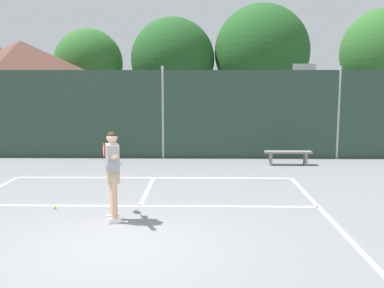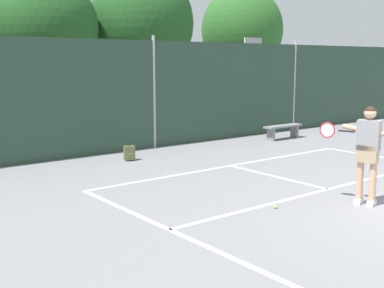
% 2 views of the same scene
% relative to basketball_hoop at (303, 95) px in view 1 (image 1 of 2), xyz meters
% --- Properties ---
extents(ground_plane, '(120.00, 120.00, 0.00)m').
position_rel_basketball_hoop_xyz_m(ground_plane, '(-5.48, -10.30, -2.31)').
color(ground_plane, gray).
extents(court_markings, '(8.30, 11.10, 0.01)m').
position_rel_basketball_hoop_xyz_m(court_markings, '(-5.48, -9.65, -2.31)').
color(court_markings, white).
rests_on(court_markings, ground).
extents(chainlink_fence, '(26.09, 0.09, 3.42)m').
position_rel_basketball_hoop_xyz_m(chainlink_fence, '(-5.48, -1.30, -0.67)').
color(chainlink_fence, '#284233').
rests_on(chainlink_fence, ground).
extents(basketball_hoop, '(0.90, 0.67, 3.55)m').
position_rel_basketball_hoop_xyz_m(basketball_hoop, '(0.00, 0.00, 0.00)').
color(basketball_hoop, '#9E9EA3').
rests_on(basketball_hoop, ground).
extents(clubhouse_building, '(6.19, 5.74, 4.76)m').
position_rel_basketball_hoop_xyz_m(clubhouse_building, '(-12.51, 3.22, 0.16)').
color(clubhouse_building, beige).
rests_on(clubhouse_building, ground).
extents(treeline_backdrop, '(28.43, 4.61, 7.02)m').
position_rel_basketball_hoop_xyz_m(treeline_backdrop, '(-5.41, 6.71, 1.86)').
color(treeline_backdrop, brown).
rests_on(treeline_backdrop, ground).
extents(tennis_player, '(0.58, 1.36, 1.85)m').
position_rel_basketball_hoop_xyz_m(tennis_player, '(-5.87, -8.93, -1.20)').
color(tennis_player, silver).
rests_on(tennis_player, ground).
extents(tennis_ball, '(0.07, 0.07, 0.07)m').
position_rel_basketball_hoop_xyz_m(tennis_ball, '(-7.38, -8.08, -2.28)').
color(tennis_ball, '#CCE033').
rests_on(tennis_ball, ground).
extents(backpack_olive, '(0.32, 0.30, 0.46)m').
position_rel_basketball_hoop_xyz_m(backpack_olive, '(-7.16, -2.59, -2.12)').
color(backpack_olive, '#566038').
rests_on(backpack_olive, ground).
extents(courtside_bench, '(1.60, 0.36, 0.48)m').
position_rel_basketball_hoop_xyz_m(courtside_bench, '(-1.06, -2.64, -1.95)').
color(courtside_bench, gray).
rests_on(courtside_bench, ground).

